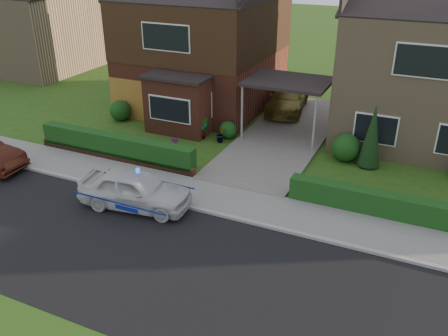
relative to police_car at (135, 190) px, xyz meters
The scene contains 23 objects.
ground 3.71m from the police_car, 41.16° to the right, with size 120.00×120.00×0.00m, color #254C14.
road 3.71m from the police_car, 41.16° to the right, with size 60.00×6.00×0.02m, color black.
kerb 2.89m from the police_car, 13.33° to the left, with size 60.00×0.16×0.12m, color #9E9993.
sidewalk 3.29m from the police_car, 31.77° to the left, with size 60.00×2.00×0.10m, color slate.
driveway 9.05m from the police_car, 72.30° to the left, with size 3.80×12.00×0.12m, color #666059.
house_left 12.30m from the police_car, 104.80° to the left, with size 7.50×9.53×7.25m.
house_right 14.71m from the police_car, 53.61° to the left, with size 7.50×8.06×7.25m.
carport_link 9.20m from the police_car, 72.21° to the left, with size 3.80×3.00×2.77m.
garage_door 9.36m from the police_car, 126.05° to the left, with size 2.20×0.10×2.10m, color brown.
dwarf_wall 4.24m from the police_car, 136.49° to the left, with size 7.70×0.25×0.36m, color brown.
hedge_left 4.37m from the police_car, 135.05° to the left, with size 7.50×0.55×0.90m, color #103310.
hedge_right 9.07m from the police_car, 19.05° to the left, with size 7.50×0.55×0.80m, color #103310.
shrub_left_far 9.14m from the police_car, 129.03° to the left, with size 1.08×1.08×1.08m, color #103310.
shrub_left_mid 7.01m from the police_car, 100.31° to the left, with size 1.32×1.32×1.32m, color #103310.
shrub_left_near 7.21m from the police_car, 87.26° to the left, with size 0.84×0.84×0.84m, color #103310.
shrub_right_near 9.18m from the police_car, 49.66° to the left, with size 1.20×1.20×1.20m, color #103310.
conifer_a 9.74m from the police_car, 44.40° to the left, with size 0.90×0.90×2.60m, color black.
neighbour_left 22.05m from the police_car, 141.76° to the left, with size 6.50×7.00×5.20m, color #A08662.
police_car is the anchor object (origin of this frame).
driveway_car 12.16m from the police_car, 81.75° to the left, with size 1.87×4.59×1.33m, color olive.
potted_plant_a 6.64m from the police_car, 96.16° to the left, with size 0.44×0.30×0.84m, color gray.
potted_plant_b 6.61m from the police_car, 87.88° to the left, with size 0.34×0.42×0.77m, color gray.
potted_plant_c 4.85m from the police_car, 103.39° to the left, with size 0.37×0.37×0.67m, color gray.
Camera 1 is at (6.16, -9.55, 8.66)m, focal length 38.00 mm.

